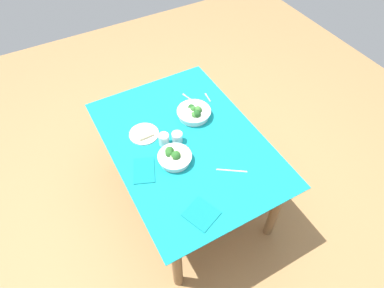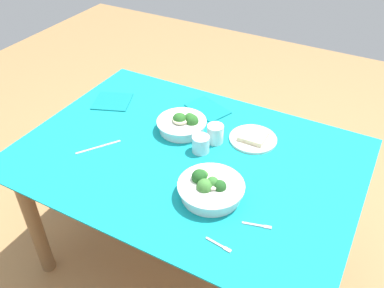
# 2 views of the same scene
# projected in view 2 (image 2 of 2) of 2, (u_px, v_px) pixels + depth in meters

# --- Properties ---
(ground_plane) EXTENTS (6.00, 6.00, 0.00)m
(ground_plane) POSITION_uv_depth(u_px,v_px,m) (188.00, 257.00, 2.24)
(ground_plane) COLOR #9E7547
(dining_table) EXTENTS (1.47, 1.04, 0.72)m
(dining_table) POSITION_uv_depth(u_px,v_px,m) (188.00, 171.00, 1.86)
(dining_table) COLOR teal
(dining_table) RESTS_ON ground_plane
(broccoli_bowl_far) EXTENTS (0.23, 0.23, 0.09)m
(broccoli_bowl_far) POSITION_uv_depth(u_px,v_px,m) (183.00, 124.00, 1.92)
(broccoli_bowl_far) COLOR white
(broccoli_bowl_far) RESTS_ON dining_table
(broccoli_bowl_near) EXTENTS (0.26, 0.26, 0.10)m
(broccoli_bowl_near) POSITION_uv_depth(u_px,v_px,m) (210.00, 188.00, 1.58)
(broccoli_bowl_near) COLOR white
(broccoli_bowl_near) RESTS_ON dining_table
(bread_side_plate) EXTENTS (0.22, 0.22, 0.03)m
(bread_side_plate) POSITION_uv_depth(u_px,v_px,m) (253.00, 138.00, 1.88)
(bread_side_plate) COLOR silver
(bread_side_plate) RESTS_ON dining_table
(water_glass_center) EXTENTS (0.07, 0.07, 0.09)m
(water_glass_center) POSITION_uv_depth(u_px,v_px,m) (215.00, 134.00, 1.85)
(water_glass_center) COLOR silver
(water_glass_center) RESTS_ON dining_table
(water_glass_side) EXTENTS (0.08, 0.08, 0.08)m
(water_glass_side) POSITION_uv_depth(u_px,v_px,m) (201.00, 144.00, 1.80)
(water_glass_side) COLOR silver
(water_glass_side) RESTS_ON dining_table
(fork_by_far_bowl) EXTENTS (0.11, 0.04, 0.00)m
(fork_by_far_bowl) POSITION_uv_depth(u_px,v_px,m) (258.00, 225.00, 1.48)
(fork_by_far_bowl) COLOR #B7B7BC
(fork_by_far_bowl) RESTS_ON dining_table
(fork_by_near_bowl) EXTENTS (0.10, 0.02, 0.00)m
(fork_by_near_bowl) POSITION_uv_depth(u_px,v_px,m) (220.00, 245.00, 1.41)
(fork_by_near_bowl) COLOR #B7B7BC
(fork_by_near_bowl) RESTS_ON dining_table
(table_knife_left) EXTENTS (0.12, 0.18, 0.00)m
(table_knife_left) POSITION_uv_depth(u_px,v_px,m) (98.00, 147.00, 1.84)
(table_knife_left) COLOR #B7B7BC
(table_knife_left) RESTS_ON dining_table
(napkin_folded_upper) EXTENTS (0.24, 0.23, 0.01)m
(napkin_folded_upper) POSITION_uv_depth(u_px,v_px,m) (112.00, 101.00, 2.14)
(napkin_folded_upper) COLOR #0F777D
(napkin_folded_upper) RESTS_ON dining_table
(napkin_folded_lower) EXTENTS (0.25, 0.21, 0.01)m
(napkin_folded_lower) POSITION_uv_depth(u_px,v_px,m) (207.00, 109.00, 2.09)
(napkin_folded_lower) COLOR #0F777D
(napkin_folded_lower) RESTS_ON dining_table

